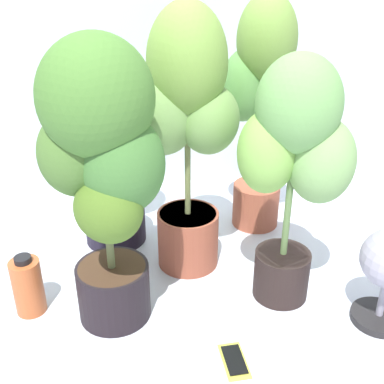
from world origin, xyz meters
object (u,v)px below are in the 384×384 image
(cell_phone, at_px, (234,360))
(nutrient_bottle, at_px, (28,286))
(potted_plant_back_right, at_px, (263,93))
(potted_plant_back_left, at_px, (104,139))
(potted_plant_front_right, at_px, (295,157))
(potted_plant_front_left, at_px, (103,160))
(potted_plant_center, at_px, (184,120))

(cell_phone, xyz_separation_m, nutrient_bottle, (-0.62, 0.33, 0.10))
(potted_plant_back_right, height_order, cell_phone, potted_plant_back_right)
(potted_plant_back_left, xyz_separation_m, potted_plant_front_right, (0.59, -0.47, 0.08))
(potted_plant_back_right, bearing_deg, cell_phone, -109.90)
(potted_plant_front_left, relative_size, potted_plant_front_right, 1.08)
(potted_plant_back_right, relative_size, potted_plant_center, 1.00)
(potted_plant_back_right, bearing_deg, nutrient_bottle, -153.84)
(potted_plant_front_right, bearing_deg, potted_plant_center, 141.18)
(potted_plant_back_right, bearing_deg, potted_plant_back_left, -177.24)
(potted_plant_front_left, relative_size, cell_phone, 6.28)
(potted_plant_back_left, distance_m, cell_phone, 0.94)
(potted_plant_front_right, relative_size, nutrient_bottle, 3.90)
(potted_plant_front_left, relative_size, potted_plant_back_right, 0.95)
(potted_plant_front_right, height_order, cell_phone, potted_plant_front_right)
(potted_plant_front_left, bearing_deg, potted_plant_front_right, 2.08)
(potted_plant_front_left, height_order, potted_plant_center, potted_plant_center)
(potted_plant_center, relative_size, nutrient_bottle, 4.46)
(potted_plant_back_right, height_order, potted_plant_front_right, potted_plant_back_right)
(potted_plant_back_right, distance_m, nutrient_bottle, 1.12)
(potted_plant_center, relative_size, potted_plant_front_right, 1.14)
(potted_plant_back_left, bearing_deg, potted_plant_back_right, 2.76)
(potted_plant_front_left, relative_size, potted_plant_center, 0.95)
(potted_plant_front_left, distance_m, potted_plant_front_right, 0.58)
(cell_phone, relative_size, nutrient_bottle, 0.67)
(potted_plant_center, height_order, potted_plant_front_right, potted_plant_center)
(potted_plant_front_left, distance_m, potted_plant_center, 0.38)
(potted_plant_back_left, xyz_separation_m, nutrient_bottle, (-0.28, -0.41, -0.34))
(potted_plant_center, xyz_separation_m, potted_plant_back_left, (-0.28, 0.22, -0.13))
(potted_plant_back_left, xyz_separation_m, cell_phone, (0.35, -0.75, -0.44))
(potted_plant_center, bearing_deg, nutrient_bottle, -160.54)
(potted_plant_back_right, distance_m, potted_plant_front_right, 0.50)
(potted_plant_front_left, bearing_deg, potted_plant_back_left, 90.72)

